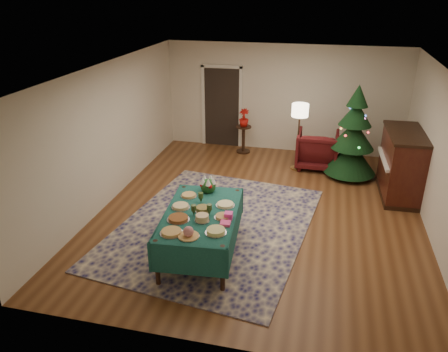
% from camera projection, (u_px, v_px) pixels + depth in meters
% --- Properties ---
extents(room_shell, '(7.00, 7.00, 7.00)m').
position_uv_depth(room_shell, '(262.00, 145.00, 7.88)').
color(room_shell, '#593319').
rests_on(room_shell, ground).
extents(doorway, '(1.08, 0.04, 2.16)m').
position_uv_depth(doorway, '(222.00, 105.00, 11.42)').
color(doorway, black).
rests_on(doorway, ground).
extents(rug, '(3.72, 4.58, 0.02)m').
position_uv_depth(rug, '(214.00, 226.00, 7.90)').
color(rug, '#141246').
rests_on(rug, ground).
extents(buffet_table, '(1.31, 2.04, 0.76)m').
position_uv_depth(buffet_table, '(201.00, 221.00, 6.86)').
color(buffet_table, black).
rests_on(buffet_table, ground).
extents(platter_0, '(0.34, 0.34, 0.05)m').
position_uv_depth(platter_0, '(171.00, 232.00, 6.23)').
color(platter_0, silver).
rests_on(platter_0, buffet_table).
extents(platter_1, '(0.31, 0.31, 0.16)m').
position_uv_depth(platter_1, '(188.00, 233.00, 6.13)').
color(platter_1, silver).
rests_on(platter_1, buffet_table).
extents(platter_2, '(0.31, 0.31, 0.06)m').
position_uv_depth(platter_2, '(216.00, 231.00, 6.24)').
color(platter_2, silver).
rests_on(platter_2, buffet_table).
extents(platter_3, '(0.35, 0.35, 0.05)m').
position_uv_depth(platter_3, '(178.00, 218.00, 6.58)').
color(platter_3, silver).
rests_on(platter_3, buffet_table).
extents(platter_4, '(0.23, 0.23, 0.10)m').
position_uv_depth(platter_4, '(202.00, 218.00, 6.55)').
color(platter_4, silver).
rests_on(platter_4, buffet_table).
extents(platter_5, '(0.27, 0.27, 0.04)m').
position_uv_depth(platter_5, '(223.00, 217.00, 6.65)').
color(platter_5, silver).
rests_on(platter_5, buffet_table).
extents(platter_6, '(0.30, 0.30, 0.05)m').
position_uv_depth(platter_6, '(181.00, 206.00, 6.94)').
color(platter_6, silver).
rests_on(platter_6, buffet_table).
extents(platter_7, '(0.25, 0.25, 0.07)m').
position_uv_depth(platter_7, '(203.00, 209.00, 6.84)').
color(platter_7, silver).
rests_on(platter_7, buffet_table).
extents(platter_8, '(0.31, 0.31, 0.04)m').
position_uv_depth(platter_8, '(225.00, 205.00, 7.01)').
color(platter_8, silver).
rests_on(platter_8, buffet_table).
extents(platter_9, '(0.27, 0.27, 0.04)m').
position_uv_depth(platter_9, '(189.00, 195.00, 7.31)').
color(platter_9, silver).
rests_on(platter_9, buffet_table).
extents(goblet_0, '(0.08, 0.08, 0.18)m').
position_uv_depth(goblet_0, '(201.00, 197.00, 7.08)').
color(goblet_0, '#2D471E').
rests_on(goblet_0, buffet_table).
extents(goblet_1, '(0.08, 0.08, 0.18)m').
position_uv_depth(goblet_1, '(209.00, 209.00, 6.71)').
color(goblet_1, '#2D471E').
rests_on(goblet_1, buffet_table).
extents(goblet_2, '(0.08, 0.08, 0.18)m').
position_uv_depth(goblet_2, '(194.00, 210.00, 6.69)').
color(goblet_2, '#2D471E').
rests_on(goblet_2, buffet_table).
extents(napkin_stack, '(0.16, 0.16, 0.04)m').
position_uv_depth(napkin_stack, '(225.00, 223.00, 6.46)').
color(napkin_stack, '#FA4590').
rests_on(napkin_stack, buffet_table).
extents(gift_box, '(0.13, 0.13, 0.10)m').
position_uv_depth(gift_box, '(229.00, 216.00, 6.61)').
color(gift_box, '#F945B5').
rests_on(gift_box, buffet_table).
extents(centerpiece, '(0.27, 0.27, 0.31)m').
position_uv_depth(centerpiece, '(208.00, 185.00, 7.43)').
color(centerpiece, '#1E4C1E').
rests_on(centerpiece, buffet_table).
extents(armchair, '(0.94, 0.89, 0.96)m').
position_uv_depth(armchair, '(317.00, 148.00, 10.25)').
color(armchair, '#480F11').
rests_on(armchair, ground).
extents(floor_lamp, '(0.38, 0.38, 1.56)m').
position_uv_depth(floor_lamp, '(300.00, 114.00, 9.81)').
color(floor_lamp, '#A57F3F').
rests_on(floor_lamp, ground).
extents(side_table, '(0.39, 0.39, 0.70)m').
position_uv_depth(side_table, '(243.00, 140.00, 11.21)').
color(side_table, black).
rests_on(side_table, ground).
extents(potted_plant, '(0.25, 0.45, 0.25)m').
position_uv_depth(potted_plant, '(244.00, 121.00, 11.01)').
color(potted_plant, '#B1120C').
rests_on(potted_plant, side_table).
extents(christmas_tree, '(1.22, 1.22, 2.09)m').
position_uv_depth(christmas_tree, '(353.00, 137.00, 9.58)').
color(christmas_tree, black).
rests_on(christmas_tree, ground).
extents(piano, '(0.79, 1.59, 1.36)m').
position_uv_depth(piano, '(401.00, 165.00, 8.83)').
color(piano, black).
rests_on(piano, ground).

